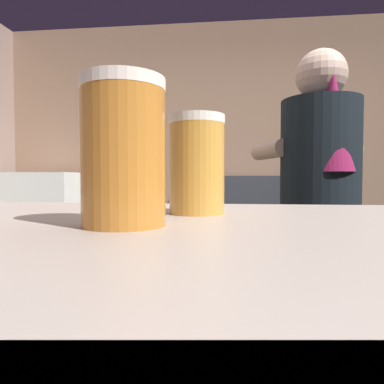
{
  "coord_description": "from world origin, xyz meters",
  "views": [
    {
      "loc": [
        -0.21,
        -1.41,
        1.13
      ],
      "look_at": [
        -0.28,
        -0.75,
        1.1
      ],
      "focal_mm": 32.47,
      "sensor_mm": 36.0,
      "label": 1
    }
  ],
  "objects_px": {
    "chefs_knife": "(353,216)",
    "pint_glass_near": "(124,153)",
    "bottle_vinegar": "(290,166)",
    "pint_glass_far": "(197,165)",
    "bottle_soy": "(203,167)",
    "bartender": "(320,212)",
    "mini_fridge": "(44,233)",
    "mixing_bowl": "(277,212)"
  },
  "relations": [
    {
      "from": "pint_glass_far",
      "to": "bottle_soy",
      "type": "height_order",
      "value": "bottle_soy"
    },
    {
      "from": "bartender",
      "to": "chefs_knife",
      "type": "relative_size",
      "value": 7.02
    },
    {
      "from": "chefs_knife",
      "to": "bottle_soy",
      "type": "bearing_deg",
      "value": 124.98
    },
    {
      "from": "bartender",
      "to": "bottle_vinegar",
      "type": "height_order",
      "value": "bartender"
    },
    {
      "from": "mixing_bowl",
      "to": "bottle_soy",
      "type": "relative_size",
      "value": 0.8
    },
    {
      "from": "bottle_soy",
      "to": "chefs_knife",
      "type": "bearing_deg",
      "value": -55.53
    },
    {
      "from": "mini_fridge",
      "to": "bartender",
      "type": "xyz_separation_m",
      "value": [
        2.18,
        -1.58,
        0.39
      ]
    },
    {
      "from": "pint_glass_near",
      "to": "bottle_soy",
      "type": "height_order",
      "value": "bottle_soy"
    },
    {
      "from": "pint_glass_far",
      "to": "chefs_knife",
      "type": "bearing_deg",
      "value": 65.0
    },
    {
      "from": "mixing_bowl",
      "to": "pint_glass_far",
      "type": "bearing_deg",
      "value": -101.41
    },
    {
      "from": "chefs_knife",
      "to": "bartender",
      "type": "bearing_deg",
      "value": -124.05
    },
    {
      "from": "mini_fridge",
      "to": "bottle_soy",
      "type": "xyz_separation_m",
      "value": [
        1.52,
        0.2,
        0.65
      ]
    },
    {
      "from": "pint_glass_far",
      "to": "bottle_vinegar",
      "type": "xyz_separation_m",
      "value": [
        0.59,
        2.88,
        0.1
      ]
    },
    {
      "from": "bartender",
      "to": "bottle_vinegar",
      "type": "xyz_separation_m",
      "value": [
        0.16,
        1.75,
        0.27
      ]
    },
    {
      "from": "mini_fridge",
      "to": "bottle_vinegar",
      "type": "xyz_separation_m",
      "value": [
        2.34,
        0.17,
        0.65
      ]
    },
    {
      "from": "pint_glass_near",
      "to": "bottle_vinegar",
      "type": "xyz_separation_m",
      "value": [
        0.65,
        3.01,
        0.09
      ]
    },
    {
      "from": "mixing_bowl",
      "to": "bartender",
      "type": "bearing_deg",
      "value": -70.06
    },
    {
      "from": "mini_fridge",
      "to": "chefs_knife",
      "type": "xyz_separation_m",
      "value": [
        2.46,
        -1.17,
        0.33
      ]
    },
    {
      "from": "mini_fridge",
      "to": "bottle_soy",
      "type": "height_order",
      "value": "bottle_soy"
    },
    {
      "from": "mini_fridge",
      "to": "bottle_vinegar",
      "type": "height_order",
      "value": "bottle_vinegar"
    },
    {
      "from": "chefs_knife",
      "to": "bottle_soy",
      "type": "height_order",
      "value": "bottle_soy"
    },
    {
      "from": "mixing_bowl",
      "to": "bottle_soy",
      "type": "distance_m",
      "value": 1.53
    },
    {
      "from": "bartender",
      "to": "mixing_bowl",
      "type": "height_order",
      "value": "bartender"
    },
    {
      "from": "chefs_knife",
      "to": "bottle_soy",
      "type": "relative_size",
      "value": 1.03
    },
    {
      "from": "chefs_knife",
      "to": "pint_glass_far",
      "type": "xyz_separation_m",
      "value": [
        -0.71,
        -1.53,
        0.23
      ]
    },
    {
      "from": "chefs_knife",
      "to": "pint_glass_near",
      "type": "bearing_deg",
      "value": -114.53
    },
    {
      "from": "bartender",
      "to": "mixing_bowl",
      "type": "distance_m",
      "value": 0.39
    },
    {
      "from": "bottle_soy",
      "to": "bottle_vinegar",
      "type": "bearing_deg",
      "value": -1.58
    },
    {
      "from": "mixing_bowl",
      "to": "bottle_soy",
      "type": "bearing_deg",
      "value": 110.6
    },
    {
      "from": "chefs_knife",
      "to": "pint_glass_far",
      "type": "distance_m",
      "value": 1.71
    },
    {
      "from": "pint_glass_far",
      "to": "bottle_vinegar",
      "type": "height_order",
      "value": "bottle_vinegar"
    },
    {
      "from": "bartender",
      "to": "pint_glass_near",
      "type": "bearing_deg",
      "value": 143.56
    },
    {
      "from": "bottle_soy",
      "to": "pint_glass_far",
      "type": "bearing_deg",
      "value": -85.54
    },
    {
      "from": "mixing_bowl",
      "to": "chefs_knife",
      "type": "relative_size",
      "value": 0.77
    },
    {
      "from": "pint_glass_far",
      "to": "bottle_soy",
      "type": "relative_size",
      "value": 0.55
    },
    {
      "from": "pint_glass_near",
      "to": "bottle_soy",
      "type": "relative_size",
      "value": 0.61
    },
    {
      "from": "chefs_knife",
      "to": "bottle_vinegar",
      "type": "relative_size",
      "value": 0.96
    },
    {
      "from": "bartender",
      "to": "chefs_knife",
      "type": "height_order",
      "value": "bartender"
    },
    {
      "from": "pint_glass_far",
      "to": "pint_glass_near",
      "type": "bearing_deg",
      "value": -115.52
    },
    {
      "from": "bartender",
      "to": "pint_glass_far",
      "type": "bearing_deg",
      "value": 144.01
    },
    {
      "from": "bartender",
      "to": "mini_fridge",
      "type": "bearing_deg",
      "value": 39.27
    },
    {
      "from": "mixing_bowl",
      "to": "pint_glass_far",
      "type": "relative_size",
      "value": 1.45
    }
  ]
}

